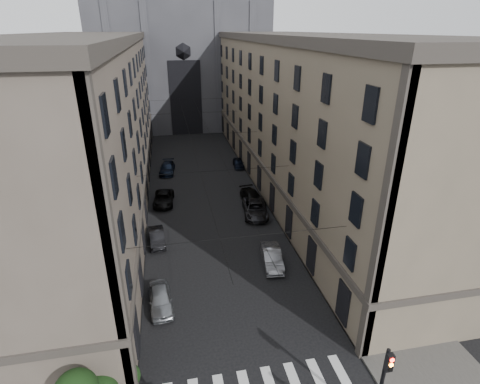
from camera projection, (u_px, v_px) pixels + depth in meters
sidewalk_left at (121, 193)px, 47.74m from camera, size 7.00×80.00×0.15m
sidewalk_right at (279, 181)px, 51.50m from camera, size 7.00×80.00×0.15m
building_left at (84, 123)px, 43.49m from camera, size 13.60×60.60×18.85m
building_right at (304, 113)px, 48.31m from camera, size 13.60×60.60×18.85m
gothic_tower at (179, 37)px, 77.49m from camera, size 35.00×23.00×58.00m
traffic_light_right at (384, 379)px, 18.73m from camera, size 0.34×0.50×5.20m
tram_wires at (201, 135)px, 46.41m from camera, size 14.00×60.00×0.43m
car_left_near at (161, 299)px, 28.14m from camera, size 2.08×4.41×1.46m
car_left_midnear at (157, 237)px, 36.54m from camera, size 1.75×4.15×1.33m
car_left_midfar at (164, 199)px, 44.83m from camera, size 2.70×5.11×1.37m
car_left_far at (167, 168)px, 54.50m from camera, size 2.55×5.13×1.43m
car_right_near at (272, 257)px, 33.23m from camera, size 2.10×4.72×1.50m
car_right_midnear at (255, 208)px, 42.15m from camera, size 3.27×5.92×1.57m
car_right_midfar at (253, 198)px, 44.98m from camera, size 2.66×5.25×1.46m
car_right_far at (238, 163)px, 56.78m from camera, size 1.77×3.86×1.28m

